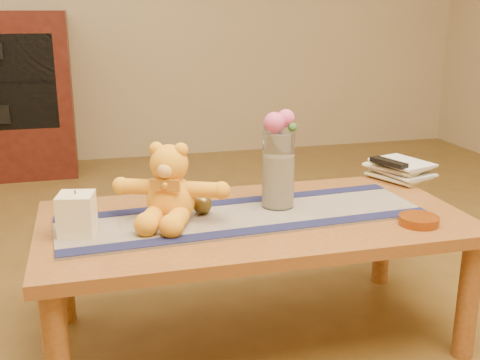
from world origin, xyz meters
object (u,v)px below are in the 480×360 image
object	(u,v)px
glass_vase	(278,170)
bronze_ball	(202,204)
amber_dish	(419,220)
pillar_candle	(77,214)
teddy_bear	(170,184)
book_bottom	(385,180)
tv_remote	(389,162)

from	to	relation	value
glass_vase	bronze_ball	bearing A→B (deg)	-177.63
amber_dish	glass_vase	bearing A→B (deg)	145.41
pillar_candle	glass_vase	distance (m)	0.67
amber_dish	bronze_ball	bearing A→B (deg)	158.62
glass_vase	bronze_ball	size ratio (longest dim) A/B	3.98
glass_vase	amber_dish	bearing A→B (deg)	-34.59
pillar_candle	teddy_bear	bearing A→B (deg)	9.35
book_bottom	teddy_bear	bearing A→B (deg)	171.74
glass_vase	tv_remote	distance (m)	0.55
teddy_bear	pillar_candle	world-z (taller)	teddy_bear
glass_vase	book_bottom	world-z (taller)	glass_vase
amber_dish	pillar_candle	bearing A→B (deg)	170.33
pillar_candle	amber_dish	size ratio (longest dim) A/B	0.98
glass_vase	bronze_ball	distance (m)	0.28
teddy_bear	glass_vase	bearing A→B (deg)	29.62
bronze_ball	amber_dish	distance (m)	0.70
bronze_ball	tv_remote	distance (m)	0.81
glass_vase	bronze_ball	world-z (taller)	glass_vase
tv_remote	pillar_candle	bearing A→B (deg)	173.04
pillar_candle	glass_vase	size ratio (longest dim) A/B	0.48
pillar_candle	bronze_ball	world-z (taller)	pillar_candle
teddy_bear	amber_dish	size ratio (longest dim) A/B	2.79
teddy_bear	bronze_ball	distance (m)	0.14
pillar_candle	tv_remote	size ratio (longest dim) A/B	0.78
pillar_candle	amber_dish	bearing A→B (deg)	-9.67
book_bottom	bronze_ball	bearing A→B (deg)	171.70
bronze_ball	tv_remote	xyz separation A→B (m)	(0.78, 0.19, 0.04)
pillar_candle	bronze_ball	bearing A→B (deg)	10.80
glass_vase	tv_remote	xyz separation A→B (m)	(0.52, 0.18, -0.05)
pillar_candle	book_bottom	size ratio (longest dim) A/B	0.56
amber_dish	tv_remote	bearing A→B (deg)	73.80
tv_remote	bronze_ball	bearing A→B (deg)	173.99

